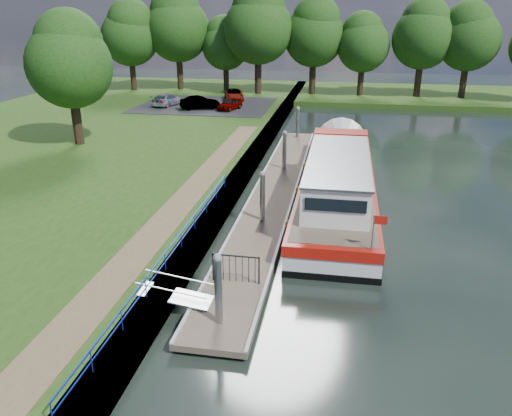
% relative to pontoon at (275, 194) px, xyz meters
% --- Properties ---
extents(ground, '(160.00, 160.00, 0.00)m').
position_rel_pontoon_xyz_m(ground, '(0.00, -13.00, -0.18)').
color(ground, black).
rests_on(ground, ground).
extents(riverbank, '(32.00, 90.00, 0.78)m').
position_rel_pontoon_xyz_m(riverbank, '(-18.00, 2.00, 0.20)').
color(riverbank, '#203D11').
rests_on(riverbank, ground).
extents(bank_edge, '(1.10, 90.00, 0.78)m').
position_rel_pontoon_xyz_m(bank_edge, '(-2.55, 2.00, 0.20)').
color(bank_edge, '#473D2D').
rests_on(bank_edge, ground).
extents(far_bank, '(60.00, 18.00, 0.60)m').
position_rel_pontoon_xyz_m(far_bank, '(12.00, 39.00, 0.12)').
color(far_bank, '#203D11').
rests_on(far_bank, ground).
extents(footpath, '(1.60, 40.00, 0.05)m').
position_rel_pontoon_xyz_m(footpath, '(-4.40, -5.00, 0.62)').
color(footpath, brown).
rests_on(footpath, riverbank).
extents(carpark, '(14.00, 12.00, 0.06)m').
position_rel_pontoon_xyz_m(carpark, '(-11.00, 25.00, 0.62)').
color(carpark, black).
rests_on(carpark, riverbank).
extents(blue_fence, '(0.04, 18.04, 0.72)m').
position_rel_pontoon_xyz_m(blue_fence, '(-2.75, -10.00, 1.13)').
color(blue_fence, '#0C2DBF').
rests_on(blue_fence, riverbank).
extents(pontoon, '(2.50, 30.00, 0.56)m').
position_rel_pontoon_xyz_m(pontoon, '(0.00, 0.00, 0.00)').
color(pontoon, brown).
rests_on(pontoon, ground).
extents(mooring_piles, '(0.30, 27.30, 3.55)m').
position_rel_pontoon_xyz_m(mooring_piles, '(0.00, 0.00, 1.10)').
color(mooring_piles, gray).
rests_on(mooring_piles, ground).
extents(gangway, '(2.58, 1.00, 0.92)m').
position_rel_pontoon_xyz_m(gangway, '(-1.85, -12.50, 0.44)').
color(gangway, '#A5A8AD').
rests_on(gangway, ground).
extents(gate_panel, '(1.85, 0.05, 1.15)m').
position_rel_pontoon_xyz_m(gate_panel, '(-0.00, -10.80, 0.97)').
color(gate_panel, black).
rests_on(gate_panel, ground).
extents(barge, '(4.36, 21.15, 4.78)m').
position_rel_pontoon_xyz_m(barge, '(3.60, 0.96, 0.90)').
color(barge, black).
rests_on(barge, ground).
extents(horizon_trees, '(54.38, 10.03, 12.87)m').
position_rel_pontoon_xyz_m(horizon_trees, '(-1.61, 35.68, 7.76)').
color(horizon_trees, '#332316').
rests_on(horizon_trees, ground).
extents(bank_tree_a, '(6.12, 6.12, 9.72)m').
position_rel_pontoon_xyz_m(bank_tree_a, '(-15.99, 7.08, 6.84)').
color(bank_tree_a, '#332316').
rests_on(bank_tree_a, riverbank).
extents(car_a, '(2.34, 3.69, 1.17)m').
position_rel_pontoon_xyz_m(car_a, '(-7.79, 22.58, 1.24)').
color(car_a, '#999999').
rests_on(car_a, carpark).
extents(car_b, '(4.26, 2.90, 1.33)m').
position_rel_pontoon_xyz_m(car_b, '(-10.87, 22.28, 1.32)').
color(car_b, '#999999').
rests_on(car_b, carpark).
extents(car_c, '(2.63, 4.56, 1.24)m').
position_rel_pontoon_xyz_m(car_c, '(-14.86, 23.82, 1.27)').
color(car_c, '#999999').
rests_on(car_c, carpark).
extents(car_d, '(3.08, 4.69, 1.20)m').
position_rel_pontoon_xyz_m(car_d, '(-8.66, 28.60, 1.25)').
color(car_d, '#999999').
rests_on(car_d, carpark).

